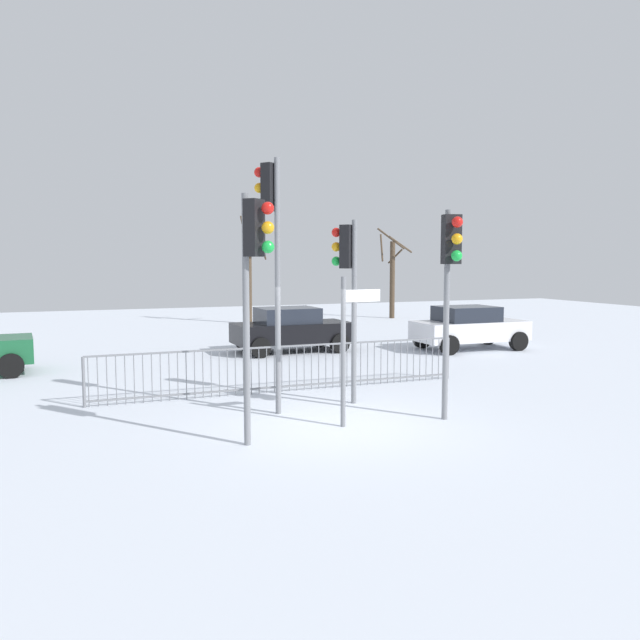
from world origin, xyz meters
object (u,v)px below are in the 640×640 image
at_px(traffic_light_foreground_right, 348,270).
at_px(car_white_far, 469,327).
at_px(traffic_light_mid_right, 450,267).
at_px(traffic_light_mid_left, 254,262).
at_px(traffic_light_foreground_left, 271,229).
at_px(bare_tree_centre, 392,275).
at_px(car_black_trailing, 291,329).
at_px(bare_tree_left, 250,266).
at_px(direction_sign_post, 347,342).

distance_m(traffic_light_foreground_right, car_white_far, 9.39).
bearing_deg(traffic_light_mid_right, traffic_light_mid_left, 12.86).
xyz_separation_m(traffic_light_foreground_left, traffic_light_foreground_right, (1.74, 0.30, -0.81)).
bearing_deg(traffic_light_mid_right, bare_tree_centre, -105.50).
xyz_separation_m(traffic_light_mid_right, car_black_trailing, (0.09, 9.60, -2.13)).
xyz_separation_m(car_black_trailing, bare_tree_left, (1.18, 9.69, 1.96)).
bearing_deg(traffic_light_mid_left, traffic_light_foreground_left, -157.57).
xyz_separation_m(traffic_light_foreground_left, traffic_light_mid_right, (2.88, -1.82, -0.73)).
distance_m(traffic_light_foreground_left, direction_sign_post, 2.72).
bearing_deg(direction_sign_post, bare_tree_centre, 56.84).
bearing_deg(traffic_light_foreground_left, traffic_light_foreground_right, -28.36).
relative_size(traffic_light_foreground_right, car_black_trailing, 1.00).
bearing_deg(traffic_light_foreground_right, traffic_light_foreground_left, 147.13).
distance_m(traffic_light_mid_right, car_black_trailing, 9.83).
distance_m(traffic_light_foreground_left, bare_tree_centre, 21.08).
distance_m(car_white_far, bare_tree_left, 12.37).
distance_m(traffic_light_mid_left, traffic_light_foreground_right, 3.56).
bearing_deg(bare_tree_centre, direction_sign_post, -119.70).
height_order(traffic_light_foreground_left, direction_sign_post, traffic_light_foreground_left).
relative_size(traffic_light_foreground_left, car_black_trailing, 1.29).
distance_m(traffic_light_mid_left, car_white_far, 12.91).
distance_m(traffic_light_mid_left, traffic_light_mid_right, 3.81).
xyz_separation_m(direction_sign_post, car_black_trailing, (2.01, 9.24, -0.77)).
distance_m(traffic_light_mid_right, traffic_light_foreground_right, 2.41).
bearing_deg(traffic_light_mid_left, traffic_light_mid_right, 140.06).
relative_size(traffic_light_foreground_left, car_white_far, 1.31).
relative_size(traffic_light_foreground_left, traffic_light_mid_right, 1.26).
xyz_separation_m(traffic_light_mid_left, direction_sign_post, (1.88, 0.60, -1.45)).
bearing_deg(traffic_light_mid_right, traffic_light_foreground_right, -52.60).
relative_size(car_white_far, bare_tree_centre, 0.82).
height_order(traffic_light_foreground_left, traffic_light_mid_right, traffic_light_foreground_left).
distance_m(traffic_light_mid_left, direction_sign_post, 2.45).
height_order(traffic_light_foreground_left, car_black_trailing, traffic_light_foreground_left).
distance_m(car_white_far, bare_tree_centre, 11.76).
distance_m(traffic_light_mid_right, car_white_far, 10.16).
bearing_deg(traffic_light_foreground_left, traffic_light_mid_left, -152.26).
xyz_separation_m(traffic_light_mid_right, car_white_far, (5.91, 7.98, -2.13)).
xyz_separation_m(bare_tree_left, bare_tree_centre, (7.60, -0.02, -0.46)).
height_order(car_white_far, bare_tree_left, bare_tree_left).
height_order(traffic_light_mid_right, direction_sign_post, traffic_light_mid_right).
relative_size(traffic_light_mid_left, car_black_trailing, 1.06).
distance_m(traffic_light_foreground_left, car_black_trailing, 8.81).
distance_m(car_black_trailing, bare_tree_centre, 13.15).
bearing_deg(direction_sign_post, traffic_light_mid_left, -165.68).
xyz_separation_m(traffic_light_foreground_left, car_white_far, (8.79, 6.17, -2.86)).
relative_size(traffic_light_mid_right, car_black_trailing, 1.02).
distance_m(traffic_light_foreground_left, traffic_light_mid_right, 3.48).
xyz_separation_m(traffic_light_mid_right, traffic_light_foreground_right, (-1.14, 2.12, -0.07)).
relative_size(traffic_light_foreground_right, direction_sign_post, 1.41).
distance_m(traffic_light_mid_right, bare_tree_centre, 21.22).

